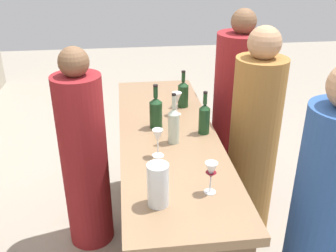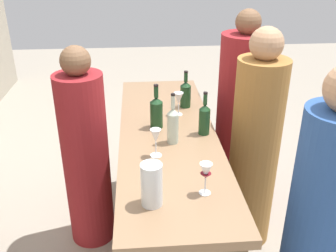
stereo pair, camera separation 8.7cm
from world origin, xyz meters
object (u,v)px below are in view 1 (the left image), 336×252
object	(u,v)px
wine_bottle_second_left_olive_green	(204,118)
person_right_guest	(253,149)
wine_glass_near_center	(177,99)
person_center_guest	(236,115)
wine_bottle_leftmost_clear_pale	(174,124)
wine_bottle_second_right_olive_green	(183,93)
wine_glass_near_left	(211,172)
person_left_guest	(321,226)
water_pitcher	(158,185)
person_server_behind	(84,159)
wine_glass_near_right	(158,137)
wine_bottle_center_olive_green	(156,112)

from	to	relation	value
wine_bottle_second_left_olive_green	person_right_guest	bearing A→B (deg)	-71.60
wine_glass_near_center	person_center_guest	xyz separation A→B (m)	(0.41, -0.56, -0.34)
wine_bottle_leftmost_clear_pale	wine_bottle_second_right_olive_green	xyz separation A→B (m)	(0.54, -0.14, -0.02)
wine_bottle_leftmost_clear_pale	wine_glass_near_left	size ratio (longest dim) A/B	1.89
person_left_guest	person_center_guest	xyz separation A→B (m)	(1.41, 0.04, -0.01)
wine_bottle_second_left_olive_green	wine_glass_near_center	distance (m)	0.33
wine_glass_near_left	water_pitcher	bearing A→B (deg)	102.95
wine_glass_near_center	person_server_behind	distance (m)	0.77
person_right_guest	person_server_behind	world-z (taller)	person_right_guest
water_pitcher	person_center_guest	xyz separation A→B (m)	(1.40, -0.79, -0.33)
wine_bottle_second_right_olive_green	water_pitcher	world-z (taller)	wine_bottle_second_right_olive_green
water_pitcher	person_center_guest	world-z (taller)	person_center_guest
wine_bottle_second_left_olive_green	wine_glass_near_right	world-z (taller)	wine_bottle_second_left_olive_green
wine_bottle_second_left_olive_green	person_left_guest	distance (m)	0.90
wine_bottle_leftmost_clear_pale	person_server_behind	bearing A→B (deg)	60.49
person_left_guest	person_center_guest	distance (m)	1.41
person_server_behind	wine_glass_near_center	bearing A→B (deg)	1.08
person_right_guest	person_server_behind	bearing A→B (deg)	5.00
wine_bottle_leftmost_clear_pale	person_left_guest	bearing A→B (deg)	-131.35
water_pitcher	person_right_guest	distance (m)	1.16
wine_bottle_second_left_olive_green	person_server_behind	distance (m)	0.91
person_left_guest	person_right_guest	size ratio (longest dim) A/B	1.01
wine_glass_near_right	wine_bottle_second_left_olive_green	bearing A→B (deg)	-51.63
wine_glass_near_right	person_right_guest	world-z (taller)	person_right_guest
wine_bottle_center_olive_green	person_center_guest	xyz separation A→B (m)	(0.59, -0.73, -0.33)
wine_bottle_center_olive_green	wine_bottle_leftmost_clear_pale	bearing A→B (deg)	-158.45
wine_bottle_leftmost_clear_pale	wine_bottle_center_olive_green	world-z (taller)	wine_bottle_leftmost_clear_pale
person_left_guest	person_server_behind	bearing A→B (deg)	-32.47
person_left_guest	water_pitcher	bearing A→B (deg)	3.08
wine_bottle_second_left_olive_green	wine_glass_near_left	xyz separation A→B (m)	(-0.63, 0.10, 0.01)
wine_bottle_second_right_olive_green	water_pitcher	bearing A→B (deg)	165.34
wine_glass_near_right	wine_bottle_second_right_olive_green	bearing A→B (deg)	-20.09
water_pitcher	person_center_guest	distance (m)	1.64
wine_glass_near_center	water_pitcher	size ratio (longest dim) A/B	0.78
person_right_guest	water_pitcher	bearing A→B (deg)	57.48
person_left_guest	wine_glass_near_center	bearing A→B (deg)	-55.10
wine_bottle_leftmost_clear_pale	wine_bottle_center_olive_green	bearing A→B (deg)	21.55
wine_bottle_second_right_olive_green	wine_glass_near_center	world-z (taller)	wine_bottle_second_right_olive_green
wine_bottle_second_left_olive_green	wine_bottle_leftmost_clear_pale	bearing A→B (deg)	115.60
water_pitcher	person_server_behind	world-z (taller)	person_server_behind
person_right_guest	person_center_guest	bearing A→B (deg)	-84.65
wine_bottle_center_olive_green	wine_glass_near_right	world-z (taller)	wine_bottle_center_olive_green
wine_glass_near_right	person_server_behind	distance (m)	0.78
wine_bottle_second_left_olive_green	wine_glass_near_right	xyz separation A→B (m)	(-0.25, 0.32, 0.01)
wine_bottle_center_olive_green	wine_glass_near_center	size ratio (longest dim) A/B	1.80
water_pitcher	wine_glass_near_left	bearing A→B (deg)	-77.05
wine_glass_near_right	person_right_guest	distance (m)	0.87
wine_glass_near_center	water_pitcher	world-z (taller)	water_pitcher
wine_bottle_second_right_olive_green	person_left_guest	bearing A→B (deg)	-154.78
wine_bottle_second_right_olive_green	wine_glass_near_left	bearing A→B (deg)	177.98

